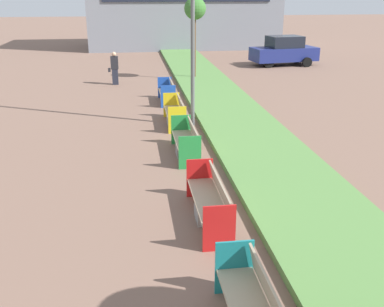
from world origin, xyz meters
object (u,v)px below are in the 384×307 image
(bench_blue_frame, at_px, (167,94))
(pedestrian_walking, at_px, (115,68))
(sapling_tree_far, at_px, (195,9))
(bench_green_frame, at_px, (186,143))
(parked_car_distant, at_px, (284,51))
(bench_red_frame, at_px, (210,204))
(bench_yellow_frame, at_px, (175,115))

(bench_blue_frame, relative_size, pedestrian_walking, 1.15)
(sapling_tree_far, bearing_deg, pedestrian_walking, -170.19)
(bench_green_frame, xyz_separation_m, parked_car_distant, (8.35, 15.98, 0.54))
(bench_red_frame, bearing_deg, bench_blue_frame, 90.03)
(bench_green_frame, height_order, bench_blue_frame, same)
(bench_blue_frame, bearing_deg, sapling_tree_far, 69.01)
(bench_yellow_frame, bearing_deg, bench_green_frame, -90.00)
(bench_yellow_frame, xyz_separation_m, sapling_tree_far, (1.93, 8.49, 3.30))
(bench_yellow_frame, distance_m, sapling_tree_far, 9.32)
(sapling_tree_far, bearing_deg, bench_yellow_frame, -102.80)
(bench_red_frame, bearing_deg, bench_yellow_frame, 90.02)
(pedestrian_walking, bearing_deg, bench_red_frame, -81.13)
(bench_yellow_frame, relative_size, bench_blue_frame, 1.16)
(bench_red_frame, xyz_separation_m, pedestrian_walking, (-2.35, 15.06, 0.47))
(sapling_tree_far, xyz_separation_m, parked_car_distant, (6.42, 4.22, -2.76))
(bench_yellow_frame, xyz_separation_m, parked_car_distant, (8.35, 12.71, 0.54))
(bench_blue_frame, height_order, pedestrian_walking, pedestrian_walking)
(sapling_tree_far, relative_size, parked_car_distant, 0.97)
(bench_red_frame, bearing_deg, bench_green_frame, 90.04)
(bench_red_frame, height_order, bench_blue_frame, same)
(pedestrian_walking, bearing_deg, bench_green_frame, -77.98)
(bench_yellow_frame, xyz_separation_m, bench_blue_frame, (-0.00, 3.45, -0.01))
(bench_green_frame, bearing_deg, sapling_tree_far, 80.68)
(bench_green_frame, distance_m, bench_blue_frame, 6.72)
(parked_car_distant, bearing_deg, bench_red_frame, -121.12)
(pedestrian_walking, relative_size, parked_car_distant, 0.38)
(bench_red_frame, height_order, bench_yellow_frame, same)
(sapling_tree_far, height_order, parked_car_distant, sapling_tree_far)
(bench_green_frame, xyz_separation_m, pedestrian_walking, (-2.35, 11.02, 0.47))
(parked_car_distant, bearing_deg, bench_green_frame, -126.07)
(bench_green_frame, relative_size, sapling_tree_far, 0.51)
(bench_red_frame, bearing_deg, parked_car_distant, 67.35)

